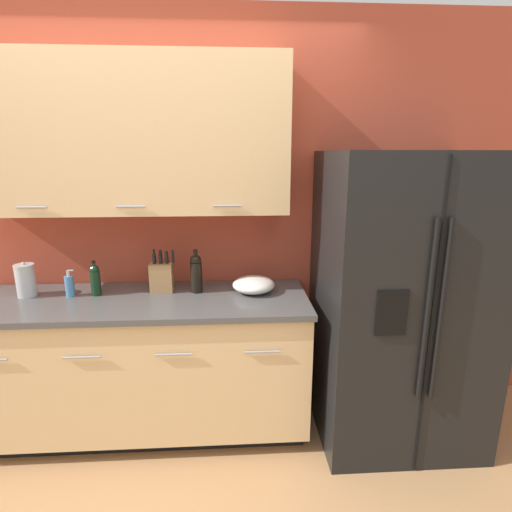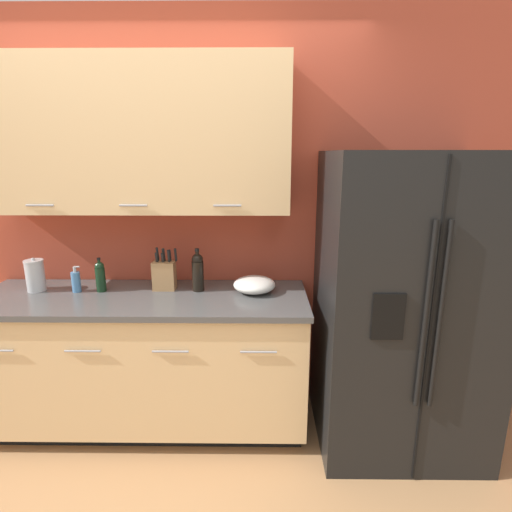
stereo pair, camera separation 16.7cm
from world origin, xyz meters
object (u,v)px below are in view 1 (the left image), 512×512
Objects in this scene: wine_bottle at (196,272)px; mixing_bowl at (254,285)px; steel_canister at (26,280)px; knife_block at (162,276)px; soap_dispenser at (70,286)px; oil_bottle at (95,279)px; refrigerator at (399,300)px.

mixing_bowl is (0.35, -0.02, -0.08)m from wine_bottle.
steel_canister is at bearing -179.31° from wine_bottle.
knife_block is 0.55m from soap_dispenser.
knife_block is 0.58m from mixing_bowl.
soap_dispenser is (-0.76, -0.03, -0.06)m from wine_bottle.
oil_bottle is 1.01× the size of steel_canister.
knife_block is 1.00× the size of wine_bottle.
wine_bottle is 1.02m from steel_canister.
oil_bottle is at bearing -178.16° from wine_bottle.
refrigerator is at bearing -8.14° from wine_bottle.
knife_block reaches higher than soap_dispenser.
refrigerator is at bearing -7.69° from knife_block.
refrigerator reaches higher than knife_block.
wine_bottle is (0.22, -0.02, 0.03)m from knife_block.
mixing_bowl is at bearing 0.42° from soap_dispenser.
oil_bottle is (0.15, 0.01, 0.03)m from soap_dispenser.
mixing_bowl is at bearing -4.29° from knife_block.
knife_block is 0.39m from oil_bottle.
wine_bottle is at bearing -5.10° from knife_block.
refrigerator reaches higher than wine_bottle.
refrigerator is 1.25m from wine_bottle.
mixing_bowl is at bearing 170.11° from refrigerator.
knife_block and wine_bottle have the same top height.
knife_block is 1.04× the size of mixing_bowl.
steel_canister reaches higher than mixing_bowl.
knife_block is (-1.44, 0.20, 0.12)m from refrigerator.
soap_dispenser is at bearing -177.61° from wine_bottle.
oil_bottle is 0.41m from steel_canister.
refrigerator is 0.89m from mixing_bowl.
wine_bottle reaches higher than soap_dispenser.
wine_bottle is 1.04× the size of mixing_bowl.
refrigerator is 1.99m from soap_dispenser.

